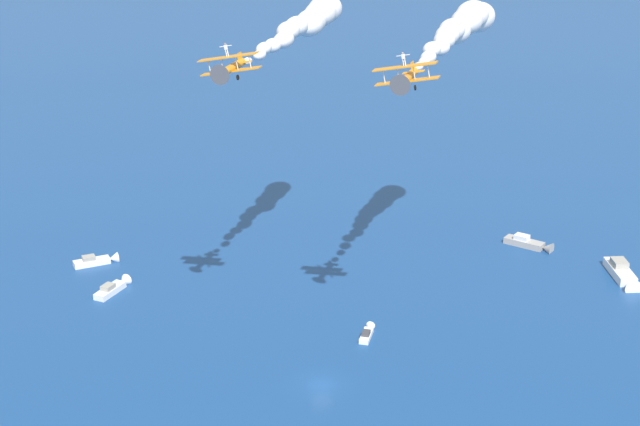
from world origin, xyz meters
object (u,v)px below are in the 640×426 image
Objects in this scene: motorboat_inshore at (367,333)px; motorboat_trailing at (531,244)px; wingwalker_lead at (403,58)px; biplane_wingman at (230,67)px; wingwalker_wingman at (226,49)px; motorboat_far_port at (623,275)px; motorboat_offshore at (98,260)px; biplane_lead at (407,77)px; motorboat_near_centre at (114,287)px.

motorboat_inshore is 41.80m from motorboat_trailing.
biplane_wingman is (12.65, 14.80, -1.91)m from wingwalker_lead.
biplane_wingman is at bearing 103.87° from motorboat_trailing.
motorboat_far_port is at bearing -91.82° from wingwalker_wingman.
motorboat_trailing is at bearing -58.94° from wingwalker_lead.
wingwalker_lead is at bearing 102.28° from motorboat_far_port.
motorboat_offshore is 72.60m from biplane_lead.
motorboat_offshore is at bearing 4.62° from wingwalker_wingman.
motorboat_offshore is 70.99m from motorboat_trailing.
motorboat_far_port reaches higher than motorboat_inshore.
motorboat_near_centre is 65.73m from wingwalker_lead.
wingwalker_wingman is at bearing 96.39° from motorboat_inshore.
biplane_lead reaches higher than motorboat_near_centre.
motorboat_offshore is at bearing 4.96° from biplane_wingman.
motorboat_inshore is at bearing -82.68° from biplane_wingman.
motorboat_near_centre is 40.30m from motorboat_inshore.
motorboat_inshore is 0.63× the size of motorboat_offshore.
motorboat_far_port is at bearing -95.73° from motorboat_inshore.
wingwalker_lead is 0.23× the size of biplane_wingman.
motorboat_near_centre is at bearing 74.09° from motorboat_trailing.
motorboat_inshore is 0.55× the size of motorboat_trailing.
motorboat_far_port is (-35.46, -69.79, 0.25)m from motorboat_near_centre.
motorboat_near_centre is 4.55× the size of wingwalker_wingman.
motorboat_near_centre is at bearing 7.96° from wingwalker_wingman.
wingwalker_lead is 1.00× the size of wingwalker_wingman.
biplane_wingman is 4.37× the size of wingwalker_wingman.
biplane_wingman reaches higher than motorboat_inshore.
motorboat_far_port is at bearing -91.55° from biplane_wingman.
wingwalker_lead is at bearing 158.79° from motorboat_inshore.
wingwalker_wingman is (-33.39, -4.67, 42.41)m from motorboat_near_centre.
wingwalker_lead reaches higher than biplane_lead.
motorboat_trailing is (-29.53, -64.55, 0.08)m from motorboat_offshore.
biplane_lead is 4.37× the size of wingwalker_wingman.
biplane_wingman reaches higher than motorboat_trailing.
motorboat_inshore is (-31.03, -25.71, -0.17)m from motorboat_near_centre.
biplane_wingman is at bearing -136.50° from wingwalker_wingman.
biplane_wingman is (-14.98, 60.69, 40.22)m from motorboat_trailing.
biplane_lead is 20.45m from wingwalker_wingman.
motorboat_far_port is 66.19m from wingwalker_lead.
biplane_lead is at bearing -156.74° from motorboat_near_centre.
motorboat_far_port is 2.30× the size of motorboat_inshore.
biplane_lead is at bearing 160.11° from motorboat_inshore.
motorboat_near_centre is 68.26m from motorboat_trailing.
motorboat_near_centre is at bearing 23.09° from wingwalker_lead.
motorboat_inshore is 43.55m from biplane_lead.
motorboat_offshore is 73.48m from wingwalker_lead.
biplane_lead is (-27.94, 45.59, 40.02)m from motorboat_trailing.
motorboat_trailing reaches higher than motorboat_offshore.
motorboat_inshore is 45.45m from wingwalker_lead.
motorboat_inshore is at bearing -140.36° from motorboat_near_centre.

